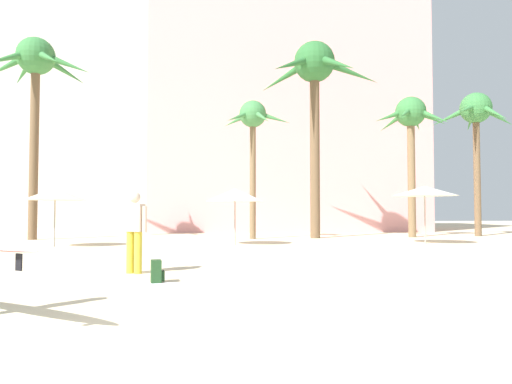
# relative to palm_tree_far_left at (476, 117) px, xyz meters

# --- Properties ---
(ground) EXTENTS (120.00, 120.00, 0.00)m
(ground) POSITION_rel_palm_tree_far_left_xyz_m (-13.85, -19.07, -6.45)
(ground) COLOR beige
(hotel_pink) EXTENTS (18.57, 10.89, 18.17)m
(hotel_pink) POSITION_rel_palm_tree_far_left_xyz_m (-9.09, 10.84, 2.64)
(hotel_pink) COLOR pink
(hotel_pink) RESTS_ON ground
(hotel_tower_gray) EXTENTS (15.51, 9.42, 31.14)m
(hotel_tower_gray) POSITION_rel_palm_tree_far_left_xyz_m (-26.91, 18.32, 9.13)
(hotel_tower_gray) COLOR #BCB7AD
(hotel_tower_gray) RESTS_ON ground
(palm_tree_far_left) EXTENTS (4.29, 4.50, 7.80)m
(palm_tree_far_left) POSITION_rel_palm_tree_far_left_xyz_m (0.00, 0.00, 0.00)
(palm_tree_far_left) COLOR brown
(palm_tree_far_left) RESTS_ON ground
(palm_tree_left) EXTENTS (3.35, 3.62, 6.75)m
(palm_tree_left) POSITION_rel_palm_tree_far_left_xyz_m (-12.33, -1.53, -0.88)
(palm_tree_left) COLOR brown
(palm_tree_left) RESTS_ON ground
(palm_tree_center) EXTENTS (4.26, 3.72, 7.32)m
(palm_tree_center) POSITION_rel_palm_tree_far_left_xyz_m (-3.98, -0.72, -0.51)
(palm_tree_center) COLOR brown
(palm_tree_center) RESTS_ON ground
(palm_tree_right) EXTENTS (6.03, 6.48, 9.93)m
(palm_tree_right) POSITION_rel_palm_tree_far_left_xyz_m (-9.16, -1.11, 1.66)
(palm_tree_right) COLOR brown
(palm_tree_right) RESTS_ON ground
(palm_tree_far_right) EXTENTS (5.34, 4.42, 9.62)m
(palm_tree_far_right) POSITION_rel_palm_tree_far_left_xyz_m (-22.69, -1.27, 1.49)
(palm_tree_far_right) COLOR brown
(palm_tree_far_right) RESTS_ON ground
(cafe_umbrella_0) EXTENTS (2.30, 2.30, 2.23)m
(cafe_umbrella_0) POSITION_rel_palm_tree_far_left_xyz_m (-13.38, -5.57, -4.47)
(cafe_umbrella_0) COLOR gray
(cafe_umbrella_0) RESTS_ON ground
(cafe_umbrella_1) EXTENTS (2.63, 2.63, 2.37)m
(cafe_umbrella_1) POSITION_rel_palm_tree_far_left_xyz_m (-5.56, -5.62, -4.28)
(cafe_umbrella_1) COLOR gray
(cafe_umbrella_1) RESTS_ON ground
(cafe_umbrella_3) EXTENTS (2.25, 2.25, 2.20)m
(cafe_umbrella_3) POSITION_rel_palm_tree_far_left_xyz_m (-20.15, -6.07, -4.48)
(cafe_umbrella_3) COLOR gray
(cafe_umbrella_3) RESTS_ON ground
(beach_towel) EXTENTS (1.95, 1.19, 0.01)m
(beach_towel) POSITION_rel_palm_tree_far_left_xyz_m (-14.43, -16.02, -6.44)
(beach_towel) COLOR white
(beach_towel) RESTS_ON ground
(backpack) EXTENTS (0.28, 0.33, 0.42)m
(backpack) POSITION_rel_palm_tree_far_left_xyz_m (-15.27, -15.53, -6.24)
(backpack) COLOR #204220
(backpack) RESTS_ON ground
(person_near_right) EXTENTS (0.58, 0.37, 1.74)m
(person_near_right) POSITION_rel_palm_tree_far_left_xyz_m (-15.91, -14.11, -5.49)
(person_near_right) COLOR gold
(person_near_right) RESTS_ON ground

